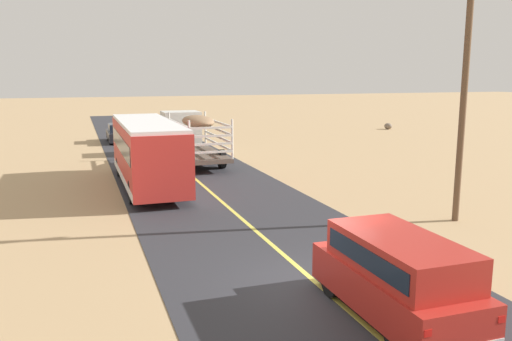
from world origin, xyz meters
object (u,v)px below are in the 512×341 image
(livestock_truck, at_px, (187,131))
(bus, at_px, (147,152))
(boulder_near_shoulder, at_px, (388,126))
(power_pole_near, at_px, (464,95))
(suv_near, at_px, (397,273))
(car_far, at_px, (119,134))

(livestock_truck, relative_size, bus, 0.97)
(livestock_truck, height_order, boulder_near_shoulder, livestock_truck)
(power_pole_near, relative_size, boulder_near_shoulder, 10.45)
(suv_near, xyz_separation_m, livestock_truck, (0.27, 24.31, 0.70))
(bus, distance_m, boulder_near_shoulder, 32.96)
(boulder_near_shoulder, bearing_deg, car_far, -176.57)
(bus, height_order, power_pole_near, power_pole_near)
(bus, bearing_deg, car_far, 89.86)
(suv_near, height_order, car_far, suv_near)
(car_far, bearing_deg, bus, -90.14)
(livestock_truck, height_order, power_pole_near, power_pole_near)
(bus, bearing_deg, boulder_near_shoulder, 36.77)
(livestock_truck, xyz_separation_m, power_pole_near, (6.50, -18.11, 2.92))
(bus, xyz_separation_m, power_pole_near, (10.16, -9.85, 2.96))
(power_pole_near, xyz_separation_m, boulder_near_shoulder, (16.22, 29.56, -4.40))
(bus, bearing_deg, livestock_truck, 66.13)
(boulder_near_shoulder, bearing_deg, bus, -143.23)
(bus, relative_size, car_far, 2.27)
(suv_near, bearing_deg, bus, 101.91)
(bus, bearing_deg, suv_near, -78.09)
(car_far, relative_size, power_pole_near, 0.50)
(suv_near, height_order, livestock_truck, livestock_truck)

